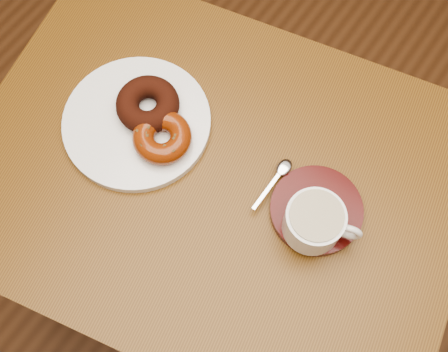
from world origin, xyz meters
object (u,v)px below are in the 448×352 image
Objects in this scene: donut_plate at (137,122)px; saucer at (316,210)px; cafe_table at (215,199)px; coffee_cup at (315,222)px.

donut_plate and saucer have the same top height.
coffee_cup is (0.19, 0.01, 0.18)m from cafe_table.
donut_plate is 0.35m from coffee_cup.
donut_plate is 0.34m from saucer.
donut_plate is at bearing 164.54° from coffee_cup.
coffee_cup is at bearing -72.01° from saucer.
donut_plate is (-0.16, -0.00, 0.14)m from cafe_table.
donut_plate reaches higher than cafe_table.
donut_plate is at bearing -172.68° from saucer.
cafe_table is 0.23m from saucer.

